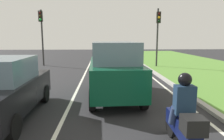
{
  "coord_description": "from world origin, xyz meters",
  "views": [
    {
      "loc": [
        0.51,
        1.33,
        2.44
      ],
      "look_at": [
        0.88,
        9.13,
        1.2
      ],
      "focal_mm": 32.62,
      "sensor_mm": 36.0,
      "label": 1
    }
  ],
  "objects_px": {
    "traffic_light_near_right": "(158,28)",
    "car_sedan_left_lane": "(4,89)",
    "rider_person": "(184,99)",
    "motorcycle": "(183,128)",
    "traffic_light_overhead_left": "(41,27)",
    "car_suv_ahead": "(114,70)"
  },
  "relations": [
    {
      "from": "rider_person",
      "to": "car_suv_ahead",
      "type": "bearing_deg",
      "value": 107.71
    },
    {
      "from": "motorcycle",
      "to": "traffic_light_near_right",
      "type": "bearing_deg",
      "value": 78.75
    },
    {
      "from": "car_sedan_left_lane",
      "to": "rider_person",
      "type": "bearing_deg",
      "value": -25.61
    },
    {
      "from": "car_sedan_left_lane",
      "to": "traffic_light_near_right",
      "type": "bearing_deg",
      "value": 53.59
    },
    {
      "from": "motorcycle",
      "to": "rider_person",
      "type": "relative_size",
      "value": 1.63
    },
    {
      "from": "motorcycle",
      "to": "traffic_light_near_right",
      "type": "relative_size",
      "value": 0.4
    },
    {
      "from": "motorcycle",
      "to": "traffic_light_overhead_left",
      "type": "height_order",
      "value": "traffic_light_overhead_left"
    },
    {
      "from": "traffic_light_near_right",
      "to": "traffic_light_overhead_left",
      "type": "relative_size",
      "value": 1.0
    },
    {
      "from": "car_suv_ahead",
      "to": "car_sedan_left_lane",
      "type": "height_order",
      "value": "car_suv_ahead"
    },
    {
      "from": "motorcycle",
      "to": "traffic_light_near_right",
      "type": "distance_m",
      "value": 13.41
    },
    {
      "from": "motorcycle",
      "to": "traffic_light_overhead_left",
      "type": "relative_size",
      "value": 0.39
    },
    {
      "from": "car_sedan_left_lane",
      "to": "motorcycle",
      "type": "distance_m",
      "value": 5.19
    },
    {
      "from": "car_suv_ahead",
      "to": "traffic_light_overhead_left",
      "type": "xyz_separation_m",
      "value": [
        -5.71,
        9.99,
        2.15
      ]
    },
    {
      "from": "car_sedan_left_lane",
      "to": "traffic_light_near_right",
      "type": "relative_size",
      "value": 0.9
    },
    {
      "from": "car_sedan_left_lane",
      "to": "motorcycle",
      "type": "bearing_deg",
      "value": -26.11
    },
    {
      "from": "traffic_light_near_right",
      "to": "car_sedan_left_lane",
      "type": "bearing_deg",
      "value": -125.45
    },
    {
      "from": "traffic_light_overhead_left",
      "to": "rider_person",
      "type": "bearing_deg",
      "value": -63.9
    },
    {
      "from": "car_suv_ahead",
      "to": "traffic_light_overhead_left",
      "type": "relative_size",
      "value": 0.95
    },
    {
      "from": "car_sedan_left_lane",
      "to": "traffic_light_overhead_left",
      "type": "relative_size",
      "value": 0.9
    },
    {
      "from": "rider_person",
      "to": "traffic_light_near_right",
      "type": "distance_m",
      "value": 13.26
    },
    {
      "from": "rider_person",
      "to": "traffic_light_near_right",
      "type": "xyz_separation_m",
      "value": [
        2.88,
        12.78,
        2.04
      ]
    },
    {
      "from": "traffic_light_overhead_left",
      "to": "motorcycle",
      "type": "bearing_deg",
      "value": -63.99
    }
  ]
}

